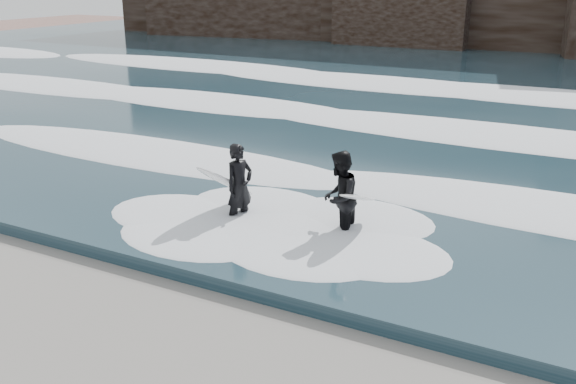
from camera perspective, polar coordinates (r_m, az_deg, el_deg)
name	(u,v)px	position (r m, az deg, el deg)	size (l,w,h in m)	color
ground	(20,349)	(11.09, -22.75, -12.76)	(120.00, 120.00, 0.00)	#895A4C
sea	(467,79)	(35.90, 15.66, 9.66)	(90.00, 52.00, 0.30)	#1C343F
foam_near	(291,173)	(17.35, 0.26, 1.70)	(60.00, 3.20, 0.20)	white
foam_mid	(382,122)	(23.55, 8.34, 6.20)	(60.00, 4.00, 0.24)	white
foam_far	(448,84)	(32.01, 14.03, 9.28)	(60.00, 4.80, 0.30)	white
surfer_left	(237,186)	(14.49, -4.57, 0.56)	(1.10, 1.99, 1.97)	black
surfer_right	(340,198)	(13.65, 4.68, -0.50)	(1.14, 1.80, 2.03)	black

